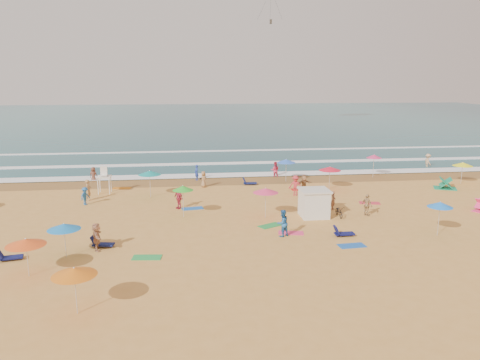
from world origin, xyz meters
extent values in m
plane|color=gold|center=(0.00, 0.00, 0.00)|extent=(220.00, 220.00, 0.00)
cube|color=#0C4756|center=(0.00, 84.00, 0.00)|extent=(220.00, 140.00, 0.18)
plane|color=olive|center=(0.00, 12.50, 0.01)|extent=(220.00, 220.00, 0.00)
cube|color=white|center=(0.00, 15.00, 0.10)|extent=(200.00, 2.20, 0.05)
cube|color=white|center=(0.00, 22.00, 0.10)|extent=(200.00, 1.60, 0.05)
cube|color=white|center=(0.00, 32.00, 0.10)|extent=(200.00, 1.20, 0.05)
cube|color=silver|center=(5.00, -0.76, 1.00)|extent=(2.00, 2.00, 2.00)
cube|color=silver|center=(5.00, -0.76, 2.06)|extent=(2.20, 2.20, 0.12)
imported|color=black|center=(6.90, -1.06, 0.42)|extent=(0.59, 1.61, 0.84)
cone|color=blue|center=(5.49, 11.50, 2.13)|extent=(1.91, 1.91, 0.35)
cone|color=#FFFA1A|center=(22.64, 8.47, 1.99)|extent=(1.91, 1.91, 0.35)
cone|color=#F03568|center=(1.27, -0.70, 2.14)|extent=(1.90, 1.90, 0.35)
cone|color=orange|center=(-9.60, -14.16, 2.01)|extent=(1.98, 1.98, 0.35)
cone|color=blue|center=(-11.75, -7.09, 1.88)|extent=(1.91, 1.91, 0.35)
cone|color=#F15519|center=(-13.06, -9.67, 1.92)|extent=(2.06, 2.06, 0.35)
cone|color=#E5336F|center=(15.14, 12.50, 2.25)|extent=(1.61, 1.61, 0.35)
cone|color=teal|center=(-7.76, 6.65, 2.22)|extent=(2.00, 2.00, 0.35)
cone|color=#1C78EF|center=(12.09, -5.99, 2.14)|extent=(1.64, 1.64, 0.35)
cone|color=green|center=(-4.86, 0.22, 2.27)|extent=(1.56, 1.56, 0.35)
cone|color=red|center=(8.86, 7.73, 2.00)|extent=(2.07, 2.07, 0.35)
cube|color=#0F144E|center=(-14.81, -7.23, 0.17)|extent=(1.39, 0.81, 0.34)
cube|color=#0F174E|center=(-9.84, -5.64, 0.17)|extent=(1.37, 0.77, 0.34)
cube|color=#0F124D|center=(5.83, -5.41, 0.17)|extent=(1.30, 0.57, 0.34)
cube|color=#0F184D|center=(1.68, 10.46, 0.17)|extent=(1.33, 0.64, 0.34)
cube|color=blue|center=(-4.14, 2.51, 0.01)|extent=(1.82, 1.13, 0.03)
cube|color=green|center=(-7.01, -7.76, 0.01)|extent=(1.78, 1.03, 0.03)
cube|color=orange|center=(-10.74, 10.45, 0.01)|extent=(1.78, 1.04, 0.03)
cube|color=#F73A6F|center=(2.41, -4.40, 0.01)|extent=(1.84, 1.18, 0.03)
cube|color=red|center=(6.11, 7.91, 0.01)|extent=(1.72, 0.90, 0.03)
cube|color=blue|center=(5.67, -7.28, 0.01)|extent=(1.77, 1.00, 0.03)
cube|color=green|center=(1.30, -2.64, 0.01)|extent=(1.90, 1.58, 0.03)
cube|color=#D13140|center=(10.76, 2.46, 0.01)|extent=(1.86, 1.26, 0.03)
imported|color=#2461A8|center=(-12.97, 4.73, 0.75)|extent=(0.96, 1.12, 1.50)
imported|color=tan|center=(9.10, -1.03, 0.84)|extent=(0.78, 1.07, 1.68)
imported|color=tan|center=(-10.11, -6.18, 0.87)|extent=(0.80, 1.68, 1.74)
imported|color=#2566B0|center=(1.70, -4.95, 0.91)|extent=(1.11, 1.03, 1.82)
imported|color=brown|center=(7.07, 0.95, 0.76)|extent=(0.57, 0.66, 1.52)
imported|color=#9E7549|center=(-2.93, 10.01, 0.78)|extent=(0.74, 0.89, 1.56)
imported|color=#A9794E|center=(6.14, 6.73, 0.84)|extent=(1.62, 1.03, 1.67)
imported|color=#E2385D|center=(4.86, 14.09, 0.68)|extent=(0.99, 0.82, 1.85)
imported|color=#C43138|center=(5.12, 5.78, 0.92)|extent=(1.34, 1.03, 1.84)
imported|color=#243DAA|center=(-3.51, 13.22, 0.81)|extent=(0.58, 0.69, 1.62)
imported|color=tan|center=(-12.98, 6.19, 0.91)|extent=(0.54, 0.73, 1.83)
imported|color=#C6314B|center=(-5.25, 2.69, 0.89)|extent=(0.95, 1.10, 1.77)
imported|color=tan|center=(23.72, 17.07, 0.69)|extent=(0.78, 1.26, 1.88)
imported|color=brown|center=(-14.03, 14.18, 0.60)|extent=(0.94, 0.73, 1.69)
cube|color=#3F3326|center=(12.79, 61.23, 21.14)|extent=(0.40, 0.30, 0.90)
camera|label=1|loc=(-4.59, -34.11, 10.37)|focal=35.00mm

